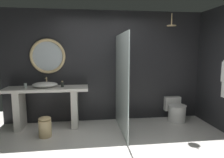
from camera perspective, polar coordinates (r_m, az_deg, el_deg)
name	(u,v)px	position (r m, az deg, el deg)	size (l,w,h in m)	color
back_wall_panel	(107,67)	(4.81, -1.47, 3.54)	(4.80, 0.10, 2.60)	#232326
vanity_counter	(47,102)	(4.63, -17.90, -6.15)	(1.77, 0.57, 0.89)	silver
vessel_sink	(45,85)	(4.60, -18.53, -1.52)	(0.54, 0.44, 0.19)	white
tumbler_cup	(25,86)	(4.66, -23.42, -1.72)	(0.06, 0.06, 0.10)	silver
soap_dispenser	(62,84)	(4.51, -13.95, -1.47)	(0.07, 0.07, 0.14)	#282D28
round_wall_mirror	(48,56)	(4.75, -17.84, 6.20)	(0.79, 0.07, 0.79)	#D6B77F
shower_glass_panel	(121,84)	(4.11, 2.68, -1.30)	(0.02, 1.44, 2.02)	silver
rain_shower_head	(171,25)	(4.82, 16.57, 14.58)	(0.21, 0.21, 0.28)	#D6B77F
toilet	(176,111)	(5.12, 17.70, -8.61)	(0.42, 0.58, 0.54)	white
waste_bin	(45,127)	(4.24, -18.52, -12.72)	(0.25, 0.25, 0.41)	#D6B77F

